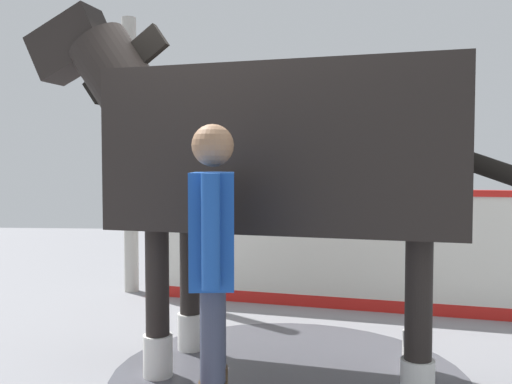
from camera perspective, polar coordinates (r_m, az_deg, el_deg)
The scene contains 6 objects.
ground_plane at distance 4.30m, azimuth 3.00°, elevation -16.84°, with size 16.00×16.00×0.02m, color gray.
wet_patch at distance 3.99m, azimuth 3.40°, elevation -18.24°, with size 2.43×2.43×0.00m, color #4C4C54.
barrier_wall at distance 5.60m, azimuth 7.58°, elevation -6.22°, with size 0.92×3.97×1.20m.
roof_post_near at distance 6.36m, azimuth -12.87°, elevation 3.64°, with size 0.16×0.16×3.07m, color #B7B2A8.
horse at distance 3.75m, azimuth 1.85°, elevation 4.06°, with size 1.47×3.53×2.61m.
handler at distance 2.92m, azimuth -4.45°, elevation -6.82°, with size 0.66×0.27×1.65m.
Camera 1 is at (4.05, 0.08, 1.44)m, focal length 38.69 mm.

